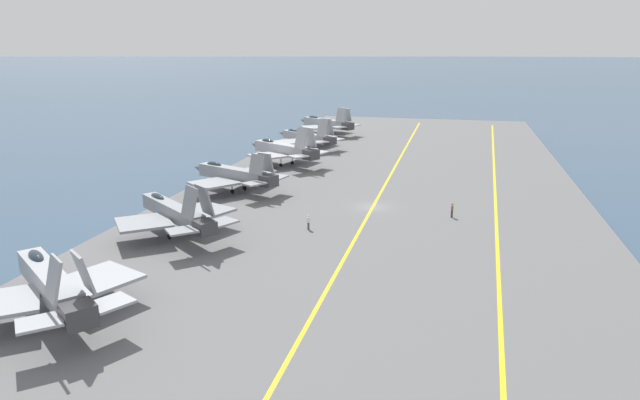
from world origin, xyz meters
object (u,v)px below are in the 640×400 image
parked_jet_fourth (234,174)px  crew_brown_vest (452,210)px  parked_jet_second (51,283)px  parked_jet_third (174,212)px  parked_jet_fifth (283,149)px  crew_white_vest (308,221)px  parked_jet_sixth (307,137)px  parked_jet_seventh (326,123)px

parked_jet_fourth → crew_brown_vest: size_ratio=9.07×
parked_jet_second → parked_jet_third: (19.53, -0.07, -0.02)m
parked_jet_third → crew_brown_vest: 32.26m
parked_jet_fifth → crew_white_vest: parked_jet_fifth is taller
parked_jet_fifth → crew_white_vest: (-33.30, -13.27, -1.76)m
parked_jet_second → parked_jet_fifth: (58.19, -0.32, 0.06)m
parked_jet_fifth → parked_jet_sixth: bearing=1.2°
parked_jet_second → parked_jet_sixth: parked_jet_second is taller
parked_jet_second → parked_jet_fifth: bearing=-0.3°
parked_jet_second → parked_jet_seventh: (94.10, 0.50, -0.13)m
parked_jet_third → parked_jet_fifth: bearing=-0.4°
parked_jet_seventh → parked_jet_third: bearing=-179.6°
parked_jet_seventh → crew_white_vest: size_ratio=9.38×
parked_jet_fifth → parked_jet_sixth: (17.00, 0.35, -0.50)m
parked_jet_fourth → crew_white_vest: (-14.39, -14.68, -1.46)m
parked_jet_sixth → crew_white_vest: (-50.30, -13.62, -1.27)m
parked_jet_fifth → parked_jet_seventh: size_ratio=0.98×
crew_brown_vest → crew_white_vest: size_ratio=1.01×
crew_brown_vest → parked_jet_fourth: bearing=79.0°
parked_jet_second → parked_jet_sixth: (75.19, 0.03, -0.43)m
parked_jet_fourth → parked_jet_third: bearing=-176.6°
parked_jet_seventh → crew_brown_vest: bearing=-154.0°
parked_jet_seventh → crew_brown_vest: 67.58m
parked_jet_second → parked_jet_seventh: bearing=0.3°
crew_brown_vest → parked_jet_third: bearing=115.5°
crew_white_vest → parked_jet_fifth: bearing=21.7°
parked_jet_second → crew_brown_vest: parked_jet_second is taller
parked_jet_third → parked_jet_fourth: 19.79m
parked_jet_fifth → crew_brown_vest: parked_jet_fifth is taller
crew_white_vest → parked_jet_second: bearing=151.4°
parked_jet_second → parked_jet_fourth: size_ratio=0.97×
parked_jet_sixth → crew_brown_vest: (-41.80, -29.18, -1.26)m
parked_jet_fifth → parked_jet_seventh: bearing=1.3°
parked_jet_fourth → parked_jet_seventh: (54.82, -0.59, 0.11)m
parked_jet_second → crew_white_vest: bearing=-28.6°
crew_brown_vest → parked_jet_fifth: bearing=49.3°
parked_jet_sixth → parked_jet_third: bearing=-179.9°
parked_jet_third → parked_jet_second: bearing=179.8°
parked_jet_third → parked_jet_seventh: size_ratio=0.96×
parked_jet_fourth → crew_white_vest: size_ratio=9.15×
parked_jet_third → crew_white_vest: parked_jet_third is taller
parked_jet_fifth → parked_jet_sixth: parked_jet_fifth is taller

